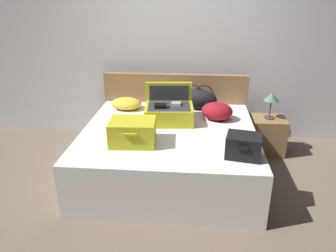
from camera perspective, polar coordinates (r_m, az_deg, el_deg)
name	(u,v)px	position (r m, az deg, el deg)	size (l,w,h in m)	color
ground_plane	(166,192)	(3.68, -0.36, -11.31)	(12.00, 12.00, 0.00)	#6B5B4C
back_wall	(177,47)	(4.76, 1.51, 13.48)	(8.00, 0.10, 2.60)	silver
bed	(169,152)	(3.88, 0.18, -4.49)	(1.95, 1.88, 0.57)	silver
headboard	(175,108)	(4.70, 1.21, 3.14)	(1.99, 0.08, 0.98)	olive
hard_case_large	(169,111)	(3.95, 0.17, 2.61)	(0.60, 0.52, 0.43)	gold
hard_case_medium	(133,132)	(3.40, -6.10, -1.01)	(0.48, 0.40, 0.25)	gold
hard_case_small	(244,146)	(3.20, 12.91, -3.38)	(0.37, 0.31, 0.22)	black
duffel_bag	(198,99)	(4.38, 5.24, 4.67)	(0.52, 0.30, 0.33)	black
pillow_near_headboard	(217,111)	(4.05, 8.45, 2.56)	(0.38, 0.31, 0.21)	maroon
pillow_center_head	(126,104)	(4.41, -7.22, 3.87)	(0.41, 0.31, 0.15)	gold
nightstand	(267,135)	(4.61, 16.68, -1.52)	(0.44, 0.40, 0.49)	olive
table_lamp	(271,98)	(4.44, 17.41, 4.56)	(0.19, 0.19, 0.34)	#3F3833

